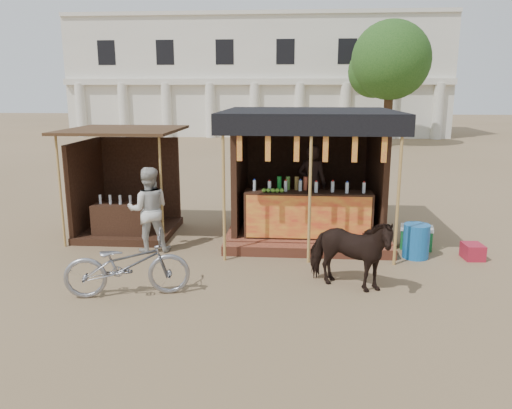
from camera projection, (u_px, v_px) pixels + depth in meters
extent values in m
plane|color=#846B4C|center=(248.00, 293.00, 8.04)|extent=(120.00, 120.00, 0.00)
cube|color=#974931|center=(306.00, 229.00, 11.34)|extent=(3.40, 2.80, 0.22)
cube|color=#974931|center=(308.00, 251.00, 9.84)|extent=(3.40, 0.35, 0.20)
cube|color=#392115|center=(308.00, 214.00, 10.29)|extent=(2.60, 0.55, 0.95)
cube|color=red|center=(308.00, 218.00, 10.01)|extent=(2.50, 0.02, 0.88)
cube|color=#392115|center=(306.00, 162.00, 12.25)|extent=(3.00, 0.12, 2.50)
cube|color=#392115|center=(240.00, 169.00, 11.15)|extent=(0.12, 2.50, 2.50)
cube|color=#392115|center=(376.00, 171.00, 10.92)|extent=(0.12, 2.50, 2.50)
cube|color=black|center=(309.00, 111.00, 10.55)|extent=(3.60, 3.60, 0.06)
cube|color=black|center=(312.00, 126.00, 8.86)|extent=(3.60, 0.06, 0.36)
cylinder|color=tan|center=(224.00, 190.00, 9.28)|extent=(0.06, 0.06, 2.75)
cylinder|color=tan|center=(310.00, 192.00, 9.16)|extent=(0.06, 0.06, 2.75)
cylinder|color=tan|center=(398.00, 193.00, 9.04)|extent=(0.06, 0.06, 2.75)
cube|color=red|center=(239.00, 146.00, 9.07)|extent=(0.10, 0.02, 0.55)
cube|color=red|center=(268.00, 146.00, 9.03)|extent=(0.10, 0.02, 0.55)
cube|color=red|center=(297.00, 147.00, 9.00)|extent=(0.10, 0.02, 0.55)
cube|color=red|center=(326.00, 147.00, 8.96)|extent=(0.10, 0.02, 0.55)
cube|color=red|center=(355.00, 147.00, 8.92)|extent=(0.10, 0.02, 0.55)
cube|color=red|center=(384.00, 147.00, 8.88)|extent=(0.10, 0.02, 0.55)
imported|color=black|center=(312.00, 184.00, 11.20)|extent=(0.76, 0.61, 1.81)
cube|color=#392115|center=(130.00, 230.00, 11.36)|extent=(2.00, 2.00, 0.15)
cube|color=#392115|center=(141.00, 181.00, 12.06)|extent=(1.90, 0.10, 2.10)
cube|color=#392115|center=(87.00, 188.00, 11.21)|extent=(0.10, 1.90, 2.10)
cube|color=#472D19|center=(123.00, 130.00, 10.75)|extent=(2.40, 2.40, 0.06)
cylinder|color=tan|center=(60.00, 191.00, 10.17)|extent=(0.05, 0.05, 2.35)
cylinder|color=tan|center=(161.00, 193.00, 10.01)|extent=(0.05, 0.05, 2.35)
cube|color=#392115|center=(122.00, 222.00, 10.80)|extent=(1.20, 0.50, 0.80)
imported|color=black|center=(349.00, 253.00, 8.09)|extent=(1.61, 1.21, 1.24)
imported|color=gray|center=(127.00, 265.00, 7.85)|extent=(2.05, 1.10, 1.03)
imported|color=#BBBAB4|center=(149.00, 210.00, 9.95)|extent=(0.96, 0.83, 1.72)
cylinder|color=#165FA9|center=(416.00, 241.00, 9.68)|extent=(0.66, 0.66, 0.67)
cube|color=maroon|center=(473.00, 251.00, 9.64)|extent=(0.38, 0.45, 0.30)
cube|color=#197032|center=(416.00, 239.00, 10.28)|extent=(0.69, 0.54, 0.40)
cube|color=white|center=(417.00, 228.00, 10.23)|extent=(0.72, 0.56, 0.06)
cube|color=silver|center=(259.00, 78.00, 36.43)|extent=(26.00, 7.00, 8.00)
cube|color=silver|center=(255.00, 82.00, 33.00)|extent=(26.00, 0.50, 0.40)
cube|color=silver|center=(255.00, 12.00, 32.12)|extent=(26.00, 0.30, 0.25)
cylinder|color=silver|center=(81.00, 110.00, 34.33)|extent=(0.70, 0.70, 3.60)
cylinder|color=silver|center=(124.00, 110.00, 34.10)|extent=(0.70, 0.70, 3.60)
cylinder|color=silver|center=(167.00, 110.00, 33.88)|extent=(0.70, 0.70, 3.60)
cylinder|color=silver|center=(211.00, 111.00, 33.65)|extent=(0.70, 0.70, 3.60)
cylinder|color=silver|center=(255.00, 111.00, 33.43)|extent=(0.70, 0.70, 3.60)
cylinder|color=silver|center=(300.00, 111.00, 33.20)|extent=(0.70, 0.70, 3.60)
cylinder|color=silver|center=(345.00, 111.00, 32.98)|extent=(0.70, 0.70, 3.60)
cylinder|color=silver|center=(391.00, 111.00, 32.75)|extent=(0.70, 0.70, 3.60)
cylinder|color=silver|center=(438.00, 111.00, 32.53)|extent=(0.70, 0.70, 3.60)
cylinder|color=#382314|center=(388.00, 111.00, 28.51)|extent=(0.50, 0.50, 4.00)
sphere|color=#355F20|center=(391.00, 60.00, 27.88)|extent=(4.40, 4.40, 4.40)
sphere|color=#355F20|center=(374.00, 72.00, 28.66)|extent=(2.99, 2.99, 2.99)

